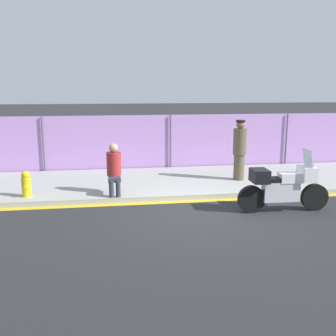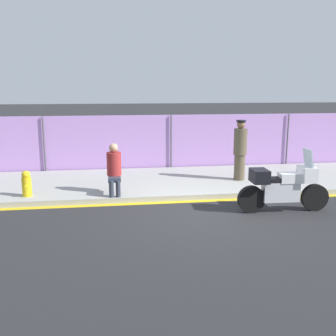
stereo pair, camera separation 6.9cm
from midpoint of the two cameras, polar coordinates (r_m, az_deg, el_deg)
ground_plane at (r=9.07m, az=5.14°, el=-6.61°), size 120.00×120.00×0.00m
sidewalk at (r=11.75m, az=1.94°, el=-1.95°), size 30.89×3.59×0.14m
curb_paint_stripe at (r=9.98m, az=3.85°, el=-4.86°), size 30.89×0.18×0.01m
storefront_fence at (r=13.41m, az=0.54°, el=3.63°), size 29.35×0.17×1.92m
motorcycle at (r=9.42m, az=16.56°, el=-2.61°), size 2.15×0.55×1.47m
officer_standing at (r=11.68m, az=10.59°, el=2.64°), size 0.39×0.39×1.76m
person_seated_on_curb at (r=10.10m, az=-7.64°, el=0.25°), size 0.37×0.66×1.29m
fire_hydrant at (r=10.44m, az=-19.66°, el=-2.17°), size 0.24×0.29×0.66m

